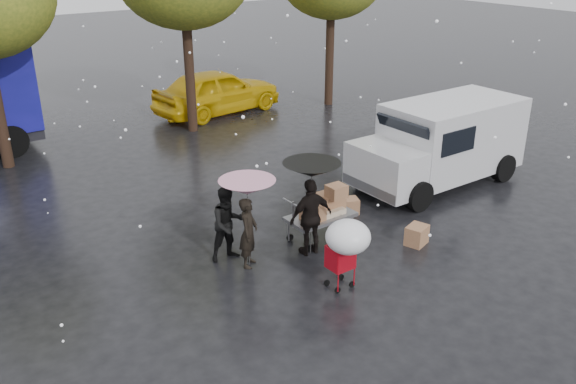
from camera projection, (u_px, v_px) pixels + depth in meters
ground at (315, 274)px, 12.15m from camera, size 90.00×90.00×0.00m
person_pink at (249, 232)px, 12.20m from camera, size 0.64×0.63×1.49m
person_middle at (228, 224)px, 12.43m from camera, size 0.82×0.66×1.60m
person_black at (311, 217)px, 12.63m from camera, size 1.02×0.50×1.68m
umbrella_pink at (247, 187)px, 11.82m from camera, size 1.13×1.13×1.88m
umbrella_black at (312, 170)px, 12.22m from camera, size 1.19×1.19×2.04m
vendor_cart at (324, 208)px, 13.31m from camera, size 1.52×0.80×1.27m
shopping_cart at (347, 240)px, 11.20m from camera, size 0.84×0.84×1.46m
white_van at (442, 142)px, 16.18m from camera, size 4.91×2.18×2.20m
box_ground_near at (417, 235)px, 13.25m from camera, size 0.57×0.51×0.43m
box_ground_far at (348, 206)px, 14.73m from camera, size 0.59×0.53×0.38m
yellow_taxi at (217, 91)px, 22.65m from camera, size 5.10×2.50×1.67m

